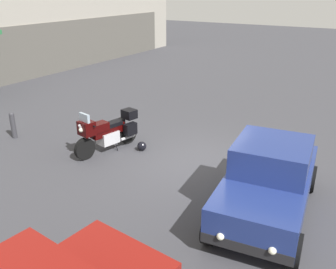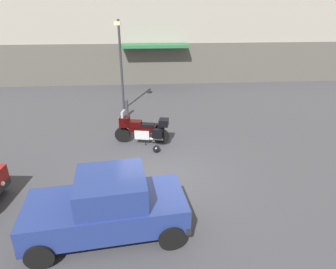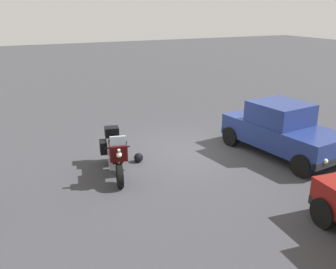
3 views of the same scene
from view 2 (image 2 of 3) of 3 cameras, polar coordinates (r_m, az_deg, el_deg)
ground_plane at (r=9.78m, az=-1.51°, el=-8.32°), size 80.00×80.00×0.00m
building_facade_rear at (r=21.68m, az=-3.64°, el=23.53°), size 36.76×3.40×10.08m
motorcycle at (r=11.84m, az=-4.98°, el=1.08°), size 2.24×0.99×1.36m
helmet at (r=11.26m, az=-2.31°, el=-2.82°), size 0.28×0.28×0.28m
car_hatchback_near at (r=7.37m, az=-11.68°, el=-13.57°), size 4.00×2.17×1.64m
streetlamp_curbside at (r=15.33m, az=-9.32°, el=14.74°), size 0.28×0.94×4.58m
bollard_curbside at (r=15.01m, az=-8.10°, el=5.41°), size 0.16×0.16×0.89m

